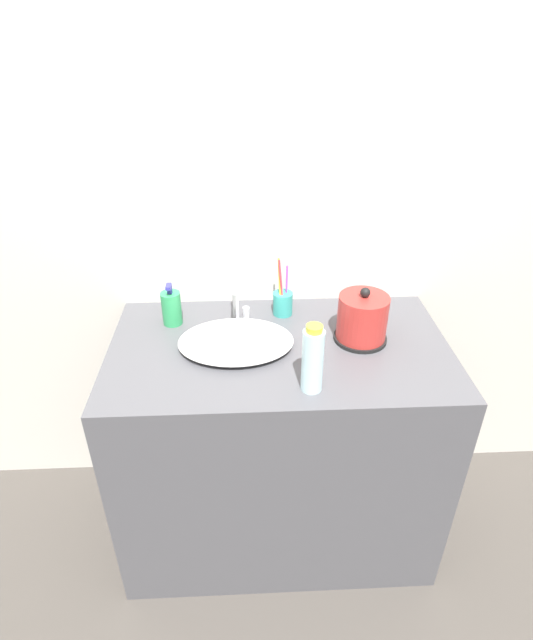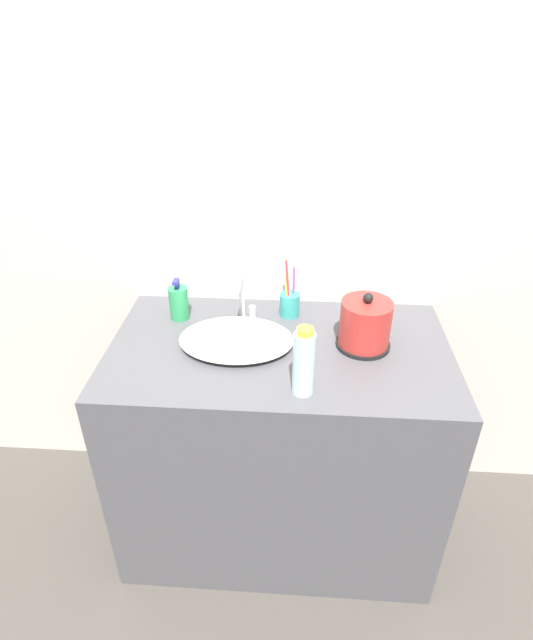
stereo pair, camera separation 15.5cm
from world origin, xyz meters
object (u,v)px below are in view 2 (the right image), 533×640
object	(u,v)px
lotion_bottle	(179,302)
electric_kettle	(365,326)
shampoo_bottle	(304,362)
toothbrush_cup	(290,303)
faucet	(243,294)

from	to	relation	value
lotion_bottle	electric_kettle	bearing A→B (deg)	-11.99
shampoo_bottle	toothbrush_cup	bearing A→B (deg)	96.65
lotion_bottle	shampoo_bottle	size ratio (longest dim) A/B	0.73
shampoo_bottle	lotion_bottle	bearing A→B (deg)	138.89
faucet	electric_kettle	size ratio (longest dim) A/B	0.93
faucet	toothbrush_cup	world-z (taller)	toothbrush_cup
electric_kettle	lotion_bottle	world-z (taller)	electric_kettle
faucet	toothbrush_cup	distance (m)	0.17
lotion_bottle	shampoo_bottle	bearing A→B (deg)	-41.11
toothbrush_cup	shampoo_bottle	distance (m)	0.43
electric_kettle	lotion_bottle	bearing A→B (deg)	168.01
toothbrush_cup	shampoo_bottle	xyz separation A→B (m)	(0.05, -0.42, 0.05)
electric_kettle	lotion_bottle	distance (m)	0.64
electric_kettle	toothbrush_cup	xyz separation A→B (m)	(-0.24, 0.18, -0.03)
faucet	shampoo_bottle	bearing A→B (deg)	-61.52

